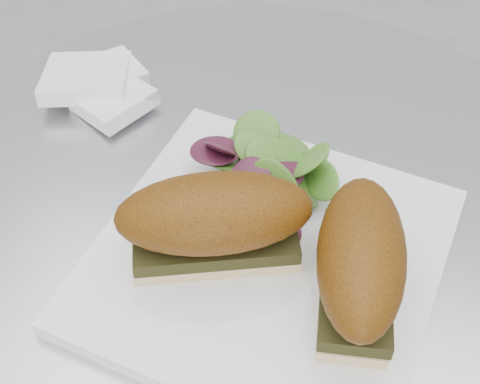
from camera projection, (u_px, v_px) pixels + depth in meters
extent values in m
cylinder|color=silver|center=(257.00, 230.00, 0.60)|extent=(0.70, 0.70, 0.02)
cube|color=white|center=(267.00, 258.00, 0.56)|extent=(0.30, 0.30, 0.02)
cube|color=beige|center=(216.00, 248.00, 0.55)|extent=(0.15, 0.10, 0.01)
cube|color=black|center=(215.00, 238.00, 0.54)|extent=(0.14, 0.11, 0.01)
ellipsoid|color=#613A09|center=(214.00, 213.00, 0.52)|extent=(0.17, 0.13, 0.06)
cube|color=beige|center=(354.00, 289.00, 0.52)|extent=(0.07, 0.13, 0.01)
cube|color=black|center=(356.00, 279.00, 0.51)|extent=(0.08, 0.13, 0.01)
ellipsoid|color=#613A09|center=(361.00, 255.00, 0.49)|extent=(0.09, 0.16, 0.06)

